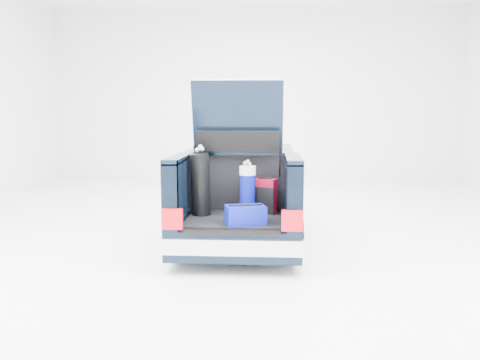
# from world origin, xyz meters

# --- Properties ---
(ground) EXTENTS (14.00, 14.00, 0.00)m
(ground) POSITION_xyz_m (0.00, 0.00, 0.00)
(ground) COLOR white
(ground) RESTS_ON ground
(car) EXTENTS (1.87, 4.65, 2.47)m
(car) POSITION_xyz_m (-0.00, 0.11, 0.67)
(car) COLOR black
(car) RESTS_ON ground
(red_suitcase) EXTENTS (0.36, 0.30, 0.51)m
(red_suitcase) POSITION_xyz_m (0.40, -1.12, 0.84)
(red_suitcase) COLOR maroon
(red_suitcase) RESTS_ON car
(black_golf_bag) EXTENTS (0.36, 0.39, 0.97)m
(black_golf_bag) POSITION_xyz_m (-0.50, -1.32, 1.04)
(black_golf_bag) COLOR black
(black_golf_bag) RESTS_ON car
(blue_golf_bag) EXTENTS (0.24, 0.24, 0.77)m
(blue_golf_bag) POSITION_xyz_m (0.15, -1.22, 0.95)
(blue_golf_bag) COLOR black
(blue_golf_bag) RESTS_ON car
(blue_duffel) EXTENTS (0.57, 0.45, 0.26)m
(blue_duffel) POSITION_xyz_m (0.15, -1.84, 0.72)
(blue_duffel) COLOR #050B7C
(blue_duffel) RESTS_ON car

